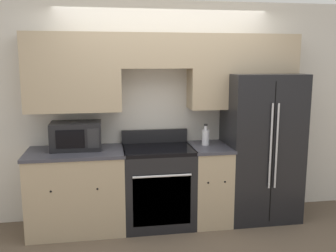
{
  "coord_description": "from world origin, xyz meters",
  "views": [
    {
      "loc": [
        -0.69,
        -3.82,
        1.92
      ],
      "look_at": [
        0.0,
        0.31,
        1.17
      ],
      "focal_mm": 40.0,
      "sensor_mm": 36.0,
      "label": 1
    }
  ],
  "objects": [
    {
      "name": "ground_plane",
      "position": [
        0.0,
        0.0,
        0.0
      ],
      "size": [
        12.0,
        12.0,
        0.0
      ],
      "primitive_type": "plane",
      "color": "brown"
    },
    {
      "name": "wall_back",
      "position": [
        0.01,
        0.59,
        1.49
      ],
      "size": [
        8.0,
        0.39,
        2.6
      ],
      "color": "beige",
      "rests_on": "ground_plane"
    },
    {
      "name": "lower_cabinets_left",
      "position": [
        -1.04,
        0.31,
        0.46
      ],
      "size": [
        1.08,
        0.64,
        0.92
      ],
      "color": "tan",
      "rests_on": "ground_plane"
    },
    {
      "name": "lower_cabinets_right",
      "position": [
        0.5,
        0.31,
        0.46
      ],
      "size": [
        0.45,
        0.64,
        0.92
      ],
      "color": "tan",
      "rests_on": "ground_plane"
    },
    {
      "name": "oven_range",
      "position": [
        -0.12,
        0.31,
        0.47
      ],
      "size": [
        0.8,
        0.65,
        1.08
      ],
      "color": "black",
      "rests_on": "ground_plane"
    },
    {
      "name": "refrigerator",
      "position": [
        1.14,
        0.34,
        0.88
      ],
      "size": [
        0.86,
        0.72,
        1.76
      ],
      "color": "black",
      "rests_on": "ground_plane"
    },
    {
      "name": "microwave",
      "position": [
        -1.03,
        0.4,
        1.08
      ],
      "size": [
        0.55,
        0.36,
        0.31
      ],
      "color": "black",
      "rests_on": "lower_cabinets_left"
    },
    {
      "name": "bottle",
      "position": [
        0.46,
        0.35,
        1.02
      ],
      "size": [
        0.09,
        0.09,
        0.25
      ],
      "color": "silver",
      "rests_on": "lower_cabinets_right"
    }
  ]
}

